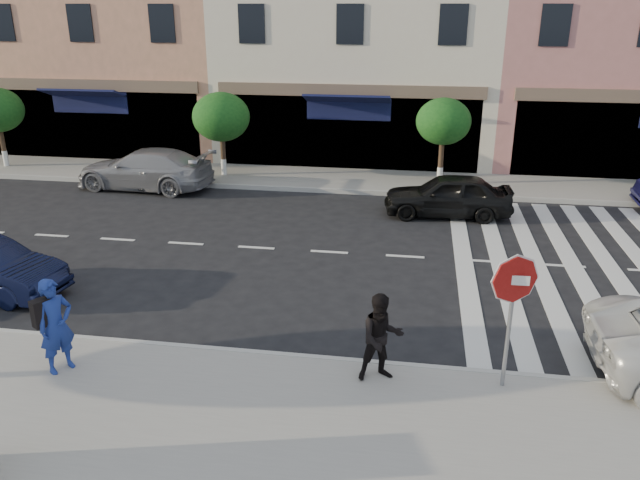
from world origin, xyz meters
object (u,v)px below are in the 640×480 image
(walker, at_px, (381,338))
(car_far_mid, at_px, (448,195))
(photographer, at_px, (56,326))
(car_far_left, at_px, (145,169))
(stop_sign, at_px, (513,292))

(walker, relative_size, car_far_mid, 0.40)
(photographer, distance_m, car_far_left, 12.19)
(photographer, height_order, walker, photographer)
(stop_sign, bearing_deg, car_far_mid, 92.53)
(walker, bearing_deg, photographer, 166.40)
(car_far_mid, bearing_deg, walker, -10.80)
(stop_sign, relative_size, walker, 1.52)
(walker, xyz_separation_m, car_far_left, (-9.10, 11.05, -0.23))
(stop_sign, height_order, photographer, stop_sign)
(stop_sign, xyz_separation_m, walker, (-2.05, -0.09, -0.96))
(photographer, bearing_deg, walker, -51.56)
(stop_sign, bearing_deg, photographer, -176.10)
(car_far_left, height_order, car_far_mid, car_far_left)
(photographer, xyz_separation_m, walker, (5.54, 0.60, -0.07))
(car_far_left, bearing_deg, walker, 44.20)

